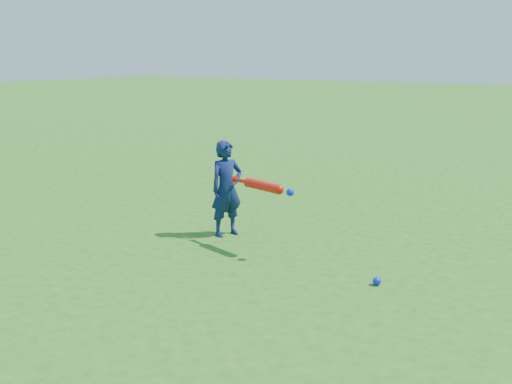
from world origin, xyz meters
TOP-DOWN VIEW (x-y plane):
  - ground at (0.00, 0.00)m, footprint 80.00×80.00m
  - child at (-0.31, -0.56)m, footprint 0.40×0.47m
  - ground_ball_blue at (1.72, -1.05)m, footprint 0.08×0.08m
  - bat_swing at (0.36, -0.80)m, footprint 0.89×0.29m

SIDE VIEW (x-z plane):
  - ground at x=0.00m, z-range 0.00..0.00m
  - ground_ball_blue at x=1.72m, z-range 0.00..0.08m
  - child at x=-0.31m, z-range 0.00..1.10m
  - bat_swing at x=0.36m, z-range 0.65..0.76m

